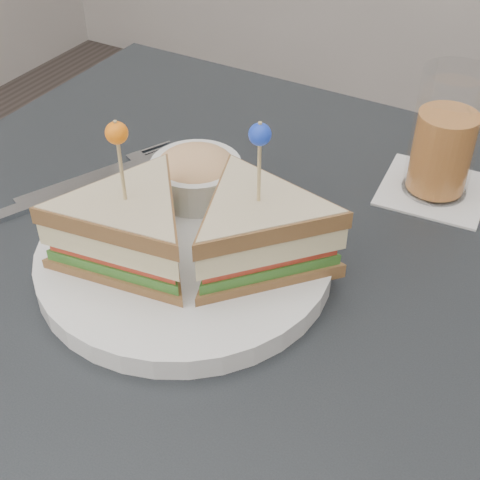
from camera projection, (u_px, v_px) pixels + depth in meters
table at (226, 343)px, 0.65m from camera, size 0.80×0.80×0.75m
plate_meal at (192, 230)px, 0.59m from camera, size 0.35×0.35×0.16m
cutlery_fork at (108, 171)px, 0.74m from camera, size 0.10×0.18×0.01m
cutlery_knife at (79, 187)px, 0.71m from camera, size 0.11×0.21×0.01m
drink_set at (444, 141)px, 0.68m from camera, size 0.12×0.12×0.14m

